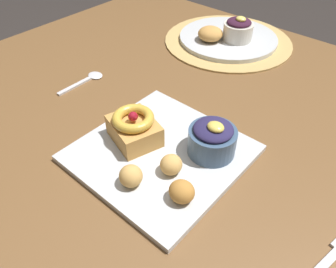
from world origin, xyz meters
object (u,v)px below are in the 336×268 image
Objects in this scene: fritter_front at (171,165)px; fork at (331,258)px; fritter_middle at (131,176)px; spoon at (87,80)px; cake_slice at (134,128)px; back_ramekin at (238,29)px; fritter_back at (182,192)px; front_plate at (161,153)px; berry_ramekin at (212,139)px; back_plate at (228,38)px; back_pastry at (210,34)px.

fork is (0.27, 0.03, -0.03)m from fritter_front.
spoon is at bearing 153.49° from fritter_middle.
cake_slice is 0.49m from back_ramekin.
fritter_back is at bearing -33.26° from fritter_front.
berry_ramekin is (0.07, 0.06, 0.04)m from front_plate.
cake_slice is 0.38m from fork.
front_plate is at bearing 148.67° from fritter_back.
fritter_middle is 0.60m from back_plate.
back_ramekin reaches higher than cake_slice.
fritter_back is at bearing -66.26° from back_ramekin.
fritter_back reaches higher than spoon.
cake_slice is 0.17m from fritter_back.
front_plate is at bearing -140.07° from berry_ramekin.
fork is (0.25, -0.05, -0.04)m from berry_ramekin.
fork is at bearing -39.24° from back_pastry.
back_ramekin is 0.65× the size of spoon.
cake_slice is 0.11m from fritter_front.
back_ramekin is at bearing 105.09° from fritter_middle.
back_pastry is 0.66m from fork.
cake_slice is at bearing 103.16° from fork.
fritter_back is 0.33× the size of spoon.
fritter_front is at bearing -106.08° from spoon.
back_pastry is (-0.26, 0.36, -0.01)m from berry_ramekin.
back_plate is 0.43m from spoon.
fritter_back is 0.15× the size of back_plate.
front_plate is 0.50m from back_ramekin.
spoon is (-0.17, -0.40, -0.04)m from back_ramekin.
fritter_back is at bearing -63.74° from back_plate.
spoon is at bearing 162.05° from cake_slice.
fork is at bearing 6.71° from fritter_front.
back_pastry is at bearing 107.26° from cake_slice.
back_plate is (-0.17, 0.48, 0.01)m from front_plate.
back_plate is 4.06× the size of back_pastry.
berry_ramekin is 0.12m from fritter_back.
berry_ramekin is 2.04× the size of fritter_back.
fritter_middle is at bearing 118.49° from fork.
fork is at bearing 2.13° from cake_slice.
front_plate is at bearing -65.45° from back_pastry.
fritter_middle is at bearing -117.21° from fritter_front.
fritter_front is 0.06m from fritter_back.
cake_slice reaches higher than front_plate.
fritter_middle is 0.57× the size of back_pastry.
fritter_middle is (0.02, -0.09, 0.02)m from front_plate.
back_pastry is (-0.21, 0.51, 0.01)m from fritter_middle.
berry_ramekin is at bearing -92.60° from spoon.
berry_ramekin is 2.22× the size of fritter_front.
back_plate is at bearing -20.03° from spoon.
berry_ramekin reaches higher than fork.
spoon is at bearing 166.85° from front_plate.
back_plate is at bearing 113.06° from fritter_front.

